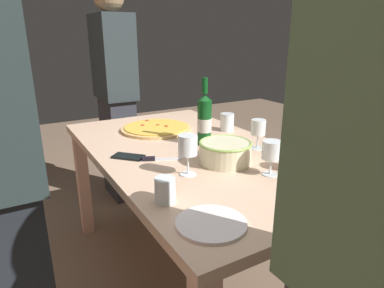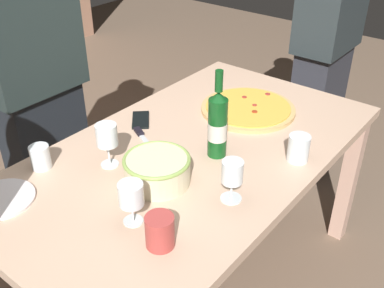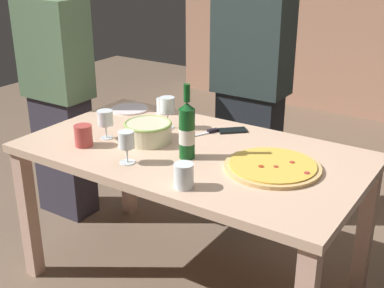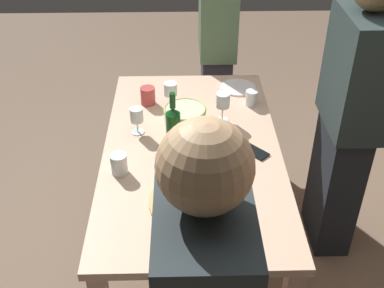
{
  "view_description": "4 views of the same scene",
  "coord_description": "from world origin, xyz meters",
  "px_view_note": "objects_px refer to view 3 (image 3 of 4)",
  "views": [
    {
      "loc": [
        -1.35,
        0.79,
        1.29
      ],
      "look_at": [
        0.0,
        0.0,
        0.78
      ],
      "focal_mm": 31.33,
      "sensor_mm": 36.0,
      "label": 1
    },
    {
      "loc": [
        -1.16,
        -0.92,
        1.7
      ],
      "look_at": [
        0.0,
        0.0,
        0.78
      ],
      "focal_mm": 42.85,
      "sensor_mm": 36.0,
      "label": 2
    },
    {
      "loc": [
        1.22,
        -1.85,
        1.67
      ],
      "look_at": [
        0.0,
        0.0,
        0.78
      ],
      "focal_mm": 47.86,
      "sensor_mm": 36.0,
      "label": 3
    },
    {
      "loc": [
        2.03,
        -0.05,
        2.21
      ],
      "look_at": [
        0.0,
        0.0,
        0.78
      ],
      "focal_mm": 45.86,
      "sensor_mm": 36.0,
      "label": 4
    }
  ],
  "objects_px": {
    "wine_glass_far_left": "(126,142)",
    "cup_ceramic": "(83,136)",
    "pizza_knife": "(207,132)",
    "person_guest_left": "(251,89)",
    "wine_glass_by_bottle": "(105,119)",
    "person_host": "(58,94)",
    "cup_spare": "(163,106)",
    "wine_bottle": "(187,130)",
    "side_plate": "(130,109)",
    "cell_phone": "(233,130)",
    "dining_table": "(192,167)",
    "serving_bowl": "(148,131)",
    "pizza": "(273,166)",
    "wine_glass_near_pizza": "(167,106)",
    "cup_amber": "(184,176)"
  },
  "relations": [
    {
      "from": "serving_bowl",
      "to": "cell_phone",
      "type": "distance_m",
      "value": 0.45
    },
    {
      "from": "wine_glass_near_pizza",
      "to": "cell_phone",
      "type": "bearing_deg",
      "value": 24.58
    },
    {
      "from": "cup_amber",
      "to": "cup_ceramic",
      "type": "xyz_separation_m",
      "value": [
        -0.65,
        0.1,
        0.0
      ]
    },
    {
      "from": "wine_glass_by_bottle",
      "to": "person_host",
      "type": "relative_size",
      "value": 0.09
    },
    {
      "from": "wine_bottle",
      "to": "side_plate",
      "type": "relative_size",
      "value": 1.58
    },
    {
      "from": "wine_bottle",
      "to": "cup_ceramic",
      "type": "xyz_separation_m",
      "value": [
        -0.49,
        -0.15,
        -0.08
      ]
    },
    {
      "from": "wine_bottle",
      "to": "pizza_knife",
      "type": "bearing_deg",
      "value": 105.46
    },
    {
      "from": "cup_spare",
      "to": "side_plate",
      "type": "distance_m",
      "value": 0.21
    },
    {
      "from": "wine_glass_far_left",
      "to": "cell_phone",
      "type": "distance_m",
      "value": 0.64
    },
    {
      "from": "dining_table",
      "to": "serving_bowl",
      "type": "xyz_separation_m",
      "value": [
        -0.23,
        -0.03,
        0.15
      ]
    },
    {
      "from": "pizza",
      "to": "cup_amber",
      "type": "bearing_deg",
      "value": -121.73
    },
    {
      "from": "pizza",
      "to": "cup_amber",
      "type": "relative_size",
      "value": 4.07
    },
    {
      "from": "cup_spare",
      "to": "wine_bottle",
      "type": "bearing_deg",
      "value": -43.97
    },
    {
      "from": "side_plate",
      "to": "person_host",
      "type": "relative_size",
      "value": 0.14
    },
    {
      "from": "pizza",
      "to": "wine_glass_near_pizza",
      "type": "xyz_separation_m",
      "value": [
        -0.68,
        0.17,
        0.11
      ]
    },
    {
      "from": "cup_spare",
      "to": "cell_phone",
      "type": "distance_m",
      "value": 0.48
    },
    {
      "from": "wine_glass_by_bottle",
      "to": "cup_spare",
      "type": "xyz_separation_m",
      "value": [
        0.0,
        0.47,
        -0.05
      ]
    },
    {
      "from": "wine_glass_far_left",
      "to": "cup_ceramic",
      "type": "xyz_separation_m",
      "value": [
        -0.3,
        0.04,
        -0.05
      ]
    },
    {
      "from": "cup_spare",
      "to": "serving_bowl",
      "type": "bearing_deg",
      "value": -63.12
    },
    {
      "from": "cup_amber",
      "to": "cell_phone",
      "type": "bearing_deg",
      "value": 102.5
    },
    {
      "from": "serving_bowl",
      "to": "wine_glass_near_pizza",
      "type": "bearing_deg",
      "value": 98.86
    },
    {
      "from": "wine_glass_near_pizza",
      "to": "person_guest_left",
      "type": "xyz_separation_m",
      "value": [
        0.15,
        0.65,
        -0.04
      ]
    },
    {
      "from": "cell_phone",
      "to": "serving_bowl",
      "type": "bearing_deg",
      "value": 98.71
    },
    {
      "from": "serving_bowl",
      "to": "wine_glass_near_pizza",
      "type": "height_order",
      "value": "wine_glass_near_pizza"
    },
    {
      "from": "cup_amber",
      "to": "person_guest_left",
      "type": "xyz_separation_m",
      "value": [
        -0.31,
        1.17,
        0.03
      ]
    },
    {
      "from": "wine_bottle",
      "to": "person_host",
      "type": "bearing_deg",
      "value": 165.67
    },
    {
      "from": "cell_phone",
      "to": "person_guest_left",
      "type": "relative_size",
      "value": 0.09
    },
    {
      "from": "wine_glass_far_left",
      "to": "person_guest_left",
      "type": "bearing_deg",
      "value": 88.02
    },
    {
      "from": "wine_glass_by_bottle",
      "to": "pizza_knife",
      "type": "xyz_separation_m",
      "value": [
        0.38,
        0.33,
        -0.09
      ]
    },
    {
      "from": "wine_glass_by_bottle",
      "to": "cup_ceramic",
      "type": "height_order",
      "value": "wine_glass_by_bottle"
    },
    {
      "from": "pizza",
      "to": "cell_phone",
      "type": "distance_m",
      "value": 0.48
    },
    {
      "from": "wine_glass_by_bottle",
      "to": "cup_spare",
      "type": "distance_m",
      "value": 0.47
    },
    {
      "from": "wine_bottle",
      "to": "side_plate",
      "type": "distance_m",
      "value": 0.78
    },
    {
      "from": "dining_table",
      "to": "wine_glass_near_pizza",
      "type": "height_order",
      "value": "wine_glass_near_pizza"
    },
    {
      "from": "pizza",
      "to": "wine_glass_far_left",
      "type": "distance_m",
      "value": 0.64
    },
    {
      "from": "pizza_knife",
      "to": "person_guest_left",
      "type": "bearing_deg",
      "value": 96.06
    },
    {
      "from": "dining_table",
      "to": "cup_ceramic",
      "type": "distance_m",
      "value": 0.54
    },
    {
      "from": "wine_glass_far_left",
      "to": "person_guest_left",
      "type": "distance_m",
      "value": 1.11
    },
    {
      "from": "wine_glass_near_pizza",
      "to": "pizza_knife",
      "type": "height_order",
      "value": "wine_glass_near_pizza"
    },
    {
      "from": "person_host",
      "to": "dining_table",
      "type": "bearing_deg",
      "value": -0.0
    },
    {
      "from": "pizza_knife",
      "to": "person_guest_left",
      "type": "distance_m",
      "value": 0.61
    },
    {
      "from": "serving_bowl",
      "to": "person_host",
      "type": "bearing_deg",
      "value": 165.14
    },
    {
      "from": "cup_amber",
      "to": "person_host",
      "type": "bearing_deg",
      "value": 157.05
    },
    {
      "from": "wine_glass_by_bottle",
      "to": "person_guest_left",
      "type": "bearing_deg",
      "value": 71.14
    },
    {
      "from": "pizza_knife",
      "to": "person_guest_left",
      "type": "xyz_separation_m",
      "value": [
        -0.06,
        0.6,
        0.07
      ]
    },
    {
      "from": "dining_table",
      "to": "serving_bowl",
      "type": "height_order",
      "value": "serving_bowl"
    },
    {
      "from": "pizza",
      "to": "wine_glass_by_bottle",
      "type": "xyz_separation_m",
      "value": [
        -0.84,
        -0.12,
        0.09
      ]
    },
    {
      "from": "cup_spare",
      "to": "dining_table",
      "type": "bearing_deg",
      "value": -39.53
    },
    {
      "from": "wine_glass_near_pizza",
      "to": "pizza_knife",
      "type": "bearing_deg",
      "value": 11.16
    },
    {
      "from": "wine_bottle",
      "to": "wine_glass_near_pizza",
      "type": "bearing_deg",
      "value": 138.36
    }
  ]
}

